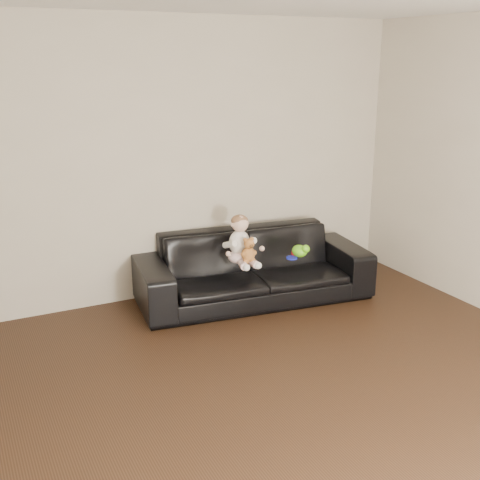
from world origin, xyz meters
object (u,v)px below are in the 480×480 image
teddy_bear (249,250)px  toy_blue_disc (292,258)px  toy_green (299,251)px  baby (241,243)px  sofa (253,267)px  toy_rattle (295,253)px

teddy_bear → toy_blue_disc: bearing=7.6°
toy_green → baby: bearing=172.3°
baby → teddy_bear: bearing=-78.3°
sofa → baby: bearing=-141.4°
teddy_bear → toy_rattle: size_ratio=3.34×
teddy_bear → baby: bearing=96.1°
toy_green → toy_blue_disc: size_ratio=1.60×
toy_rattle → toy_blue_disc: toy_rattle is taller
sofa → toy_rattle: size_ratio=32.09×
toy_rattle → toy_blue_disc: bearing=-143.4°
baby → toy_rattle: 0.57m
sofa → toy_green: (0.39, -0.20, 0.16)m
sofa → teddy_bear: size_ratio=9.60×
baby → toy_blue_disc: (0.49, -0.09, -0.19)m
toy_rattle → toy_blue_disc: 0.08m
sofa → toy_green: 0.46m
toy_green → toy_rattle: (-0.03, 0.03, -0.02)m
toy_blue_disc → toy_rattle: bearing=36.6°
baby → toy_green: size_ratio=2.73×
sofa → baby: size_ratio=4.83×
toy_rattle → teddy_bear: bearing=-170.5°
sofa → teddy_bear: (-0.18, -0.26, 0.26)m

